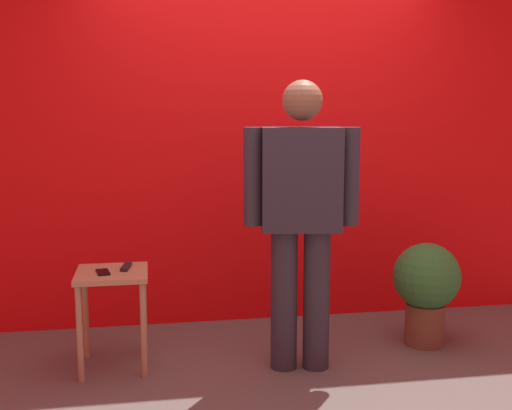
# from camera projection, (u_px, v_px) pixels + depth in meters

# --- Properties ---
(ground_plane) EXTENTS (12.00, 12.00, 0.00)m
(ground_plane) POSITION_uv_depth(u_px,v_px,m) (307.00, 392.00, 3.54)
(ground_plane) COLOR #59544F
(back_wall_red) EXTENTS (4.91, 0.12, 3.13)m
(back_wall_red) POSITION_uv_depth(u_px,v_px,m) (264.00, 108.00, 4.60)
(back_wall_red) COLOR red
(back_wall_red) RESTS_ON ground_plane
(standing_person) EXTENTS (0.69, 0.30, 1.72)m
(standing_person) POSITION_uv_depth(u_px,v_px,m) (301.00, 211.00, 3.73)
(standing_person) COLOR #2D2D38
(standing_person) RESTS_ON ground_plane
(side_table) EXTENTS (0.42, 0.42, 0.60)m
(side_table) POSITION_uv_depth(u_px,v_px,m) (112.00, 291.00, 3.81)
(side_table) COLOR tan
(side_table) RESTS_ON ground_plane
(cell_phone) EXTENTS (0.10, 0.15, 0.01)m
(cell_phone) POSITION_uv_depth(u_px,v_px,m) (103.00, 272.00, 3.75)
(cell_phone) COLOR black
(cell_phone) RESTS_ON side_table
(tv_remote) EXTENTS (0.07, 0.17, 0.02)m
(tv_remote) POSITION_uv_depth(u_px,v_px,m) (126.00, 267.00, 3.85)
(tv_remote) COLOR black
(tv_remote) RESTS_ON side_table
(potted_plant) EXTENTS (0.44, 0.44, 0.69)m
(potted_plant) POSITION_uv_depth(u_px,v_px,m) (426.00, 285.00, 4.19)
(potted_plant) COLOR brown
(potted_plant) RESTS_ON ground_plane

